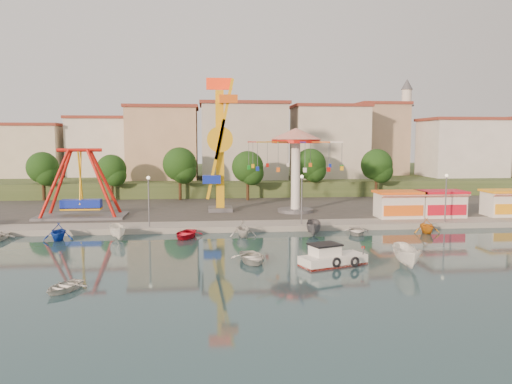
{
  "coord_description": "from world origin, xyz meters",
  "views": [
    {
      "loc": [
        -2.02,
        -38.83,
        9.65
      ],
      "look_at": [
        3.22,
        14.0,
        4.0
      ],
      "focal_mm": 35.0,
      "sensor_mm": 36.0,
      "label": 1
    }
  ],
  "objects": [
    {
      "name": "moored_boat_2",
      "position": [
        -10.68,
        9.8,
        0.72
      ],
      "size": [
        2.45,
        3.99,
        1.45
      ],
      "primitive_type": "imported",
      "rotation": [
        0.0,
        0.0,
        0.3
      ],
      "color": "white",
      "rests_on": "ground"
    },
    {
      "name": "moored_boat_4",
      "position": [
        1.49,
        9.8,
        0.8
      ],
      "size": [
        2.89,
        3.27,
        1.6
      ],
      "primitive_type": "imported",
      "rotation": [
        0.0,
        0.0,
        0.09
      ],
      "color": "silver",
      "rests_on": "ground"
    },
    {
      "name": "tree_3",
      "position": [
        4.0,
        34.36,
        5.55
      ],
      "size": [
        4.68,
        4.68,
        7.32
      ],
      "color": "#382314",
      "rests_on": "quay_deck"
    },
    {
      "name": "moored_boat_6",
      "position": [
        13.06,
        9.8,
        0.36
      ],
      "size": [
        3.24,
        3.97,
        0.72
      ],
      "primitive_type": "imported",
      "rotation": [
        0.0,
        0.0,
        -0.24
      ],
      "color": "silver",
      "rests_on": "ground"
    },
    {
      "name": "building_6",
      "position": [
        44.15,
        48.77,
        9.18
      ],
      "size": [
        8.23,
        8.98,
        12.36
      ],
      "primitive_type": "cube",
      "color": "silver",
      "rests_on": "hill_terrace"
    },
    {
      "name": "building_4",
      "position": [
        19.07,
        52.2,
        7.62
      ],
      "size": [
        10.75,
        9.23,
        9.24
      ],
      "primitive_type": "cube",
      "color": "beige",
      "rests_on": "hill_terrace"
    },
    {
      "name": "skiff",
      "position": [
        13.01,
        -3.16,
        0.84
      ],
      "size": [
        2.18,
        4.53,
        1.68
      ],
      "primitive_type": "imported",
      "rotation": [
        0.0,
        0.0,
        -0.13
      ],
      "color": "white",
      "rests_on": "ground"
    },
    {
      "name": "tree_1",
      "position": [
        -16.0,
        36.24,
        5.2
      ],
      "size": [
        4.35,
        4.35,
        6.8
      ],
      "color": "#382314",
      "rests_on": "quay_deck"
    },
    {
      "name": "tree_2",
      "position": [
        -6.0,
        35.81,
        5.92
      ],
      "size": [
        5.02,
        5.02,
        7.85
      ],
      "color": "#382314",
      "rests_on": "quay_deck"
    },
    {
      "name": "building_2",
      "position": [
        -8.19,
        51.96,
        8.62
      ],
      "size": [
        11.95,
        9.28,
        11.23
      ],
      "primitive_type": "cube",
      "color": "tan",
      "rests_on": "hill_terrace"
    },
    {
      "name": "booth_right",
      "position": [
        33.28,
        16.49,
        2.16
      ],
      "size": [
        5.4,
        3.78,
        3.08
      ],
      "color": "white",
      "rests_on": "quay_deck"
    },
    {
      "name": "moored_boat_1",
      "position": [
        -16.23,
        9.8,
        0.84
      ],
      "size": [
        3.0,
        3.41,
        1.69
      ],
      "primitive_type": "imported",
      "rotation": [
        0.0,
        0.0,
        0.08
      ],
      "color": "#153CB8",
      "rests_on": "ground"
    },
    {
      "name": "lamp_post_3",
      "position": [
        24.0,
        13.0,
        3.1
      ],
      "size": [
        0.14,
        0.14,
        5.0
      ],
      "primitive_type": "cylinder",
      "color": "#59595E",
      "rests_on": "quay_deck"
    },
    {
      "name": "ground",
      "position": [
        0.0,
        0.0,
        0.0
      ],
      "size": [
        200.0,
        200.0,
        0.0
      ],
      "primitive_type": "plane",
      "color": "#132E34",
      "rests_on": "ground"
    },
    {
      "name": "tree_5",
      "position": [
        24.0,
        35.54,
        5.71
      ],
      "size": [
        4.83,
        4.83,
        7.54
      ],
      "color": "#382314",
      "rests_on": "quay_deck"
    },
    {
      "name": "asphalt_pad",
      "position": [
        0.0,
        30.0,
        0.6
      ],
      "size": [
        90.0,
        28.0,
        0.01
      ],
      "primitive_type": "cube",
      "color": "#4C4944",
      "rests_on": "quay_deck"
    },
    {
      "name": "building_0",
      "position": [
        -33.37,
        46.06,
        8.93
      ],
      "size": [
        9.26,
        9.53,
        11.87
      ],
      "primitive_type": "cube",
      "color": "beige",
      "rests_on": "hill_terrace"
    },
    {
      "name": "moored_boat_5",
      "position": [
        8.66,
        9.8,
        0.76
      ],
      "size": [
        2.31,
        4.18,
        1.53
      ],
      "primitive_type": "imported",
      "rotation": [
        0.0,
        0.0,
        -0.22
      ],
      "color": "#5E5D62",
      "rests_on": "ground"
    },
    {
      "name": "lamp_post_1",
      "position": [
        -8.0,
        13.0,
        3.1
      ],
      "size": [
        0.14,
        0.14,
        5.0
      ],
      "primitive_type": "cylinder",
      "color": "#59595E",
      "rests_on": "quay_deck"
    },
    {
      "name": "booth_left",
      "position": [
        20.05,
        16.49,
        2.16
      ],
      "size": [
        5.4,
        3.78,
        3.08
      ],
      "color": "white",
      "rests_on": "quay_deck"
    },
    {
      "name": "building_7",
      "position": [
        56.03,
        53.7,
        7.38
      ],
      "size": [
        11.59,
        10.93,
        8.76
      ],
      "primitive_type": "cube",
      "color": "beige",
      "rests_on": "hill_terrace"
    },
    {
      "name": "pirate_ship_ride",
      "position": [
        -16.48,
        19.95,
        4.39
      ],
      "size": [
        10.0,
        5.0,
        8.0
      ],
      "color": "#59595E",
      "rests_on": "quay_deck"
    },
    {
      "name": "lamp_post_2",
      "position": [
        8.0,
        13.0,
        3.1
      ],
      "size": [
        0.14,
        0.14,
        5.0
      ],
      "primitive_type": "cylinder",
      "color": "#59595E",
      "rests_on": "quay_deck"
    },
    {
      "name": "hill_terrace",
      "position": [
        0.0,
        67.0,
        1.5
      ],
      "size": [
        200.0,
        60.0,
        3.0
      ],
      "primitive_type": "cube",
      "color": "#384C26",
      "rests_on": "ground"
    },
    {
      "name": "minaret",
      "position": [
        36.0,
        54.0,
        12.55
      ],
      "size": [
        2.8,
        2.8,
        18.0
      ],
      "color": "silver",
      "rests_on": "hill_terrace"
    },
    {
      "name": "moored_boat_7",
      "position": [
        20.47,
        9.8,
        0.79
      ],
      "size": [
        2.89,
        3.26,
        1.58
      ],
      "primitive_type": "imported",
      "rotation": [
        0.0,
        0.0,
        -0.11
      ],
      "color": "orange",
      "rests_on": "ground"
    },
    {
      "name": "wave_swinger",
      "position": [
        8.9,
        21.82,
        8.2
      ],
      "size": [
        11.6,
        11.6,
        10.4
      ],
      "color": "#59595E",
      "rests_on": "quay_deck"
    },
    {
      "name": "quay_deck",
      "position": [
        0.0,
        62.0,
        0.3
      ],
      "size": [
        200.0,
        100.0,
        0.6
      ],
      "primitive_type": "cube",
      "color": "#9E998E",
      "rests_on": "ground"
    },
    {
      "name": "building_5",
      "position": [
        32.37,
        50.33,
        8.61
      ],
      "size": [
        12.77,
        10.96,
        11.21
      ],
      "primitive_type": "cube",
      "color": "tan",
      "rests_on": "hill_terrace"
    },
    {
      "name": "rowboat_a",
      "position": [
        1.43,
        -0.62,
        0.4
      ],
      "size": [
        3.36,
        4.29,
        0.81
      ],
      "primitive_type": "imported",
      "rotation": [
        0.0,
        0.0,
        0.16
      ],
      "color": "silver",
      "rests_on": "ground"
    },
    {
      "name": "building_1",
      "position": [
        -21.33,
        51.38,
        7.32
      ],
      "size": [
        12.33,
        9.01,
        8.63
      ],
      "primitive_type": "cube",
      "color": "silver",
      "rests_on": "hill_terrace"
    },
    {
      "name": "cabin_motorboat",
      "position": [
        7.43,
        -2.07,
        0.48
      ],
      "size": [
        5.51,
        3.63,
        1.81
      ],
      "rotation": [
        0.0,
        0.0,
        0.35
      ],
      "color": "white",
      "rests_on": "ground"
    },
    {
      "name": "moored_boat_3",
      "position": [
        -4.15,
        9.8,
        0.4
      ],
      "size": [
        3.65,
        4.43,
        0.8
      ],
      "primitive_type": "imported",
      "rotation": [
        0.0,
        0.0,
        -0.26
      ],
      "color": "red",
      "rests_on": "ground"
    },
    {
      "name": "booth_mid",
      "position": [
        25.2,
        16.49,
        2.16
      ],
      "size": [
        5.4,
        3.78,
        3.08
      ],
      "color": "white",
      "rests_on": "quay_deck"
    },
    {
      "name": "tree_0",
      "position": [
        -26.0,
        36.98,
        5.47
      ],
      "size": [
        4.6,
        4.6,
        7.19
      ],
      "color": "#382314",
      "rests_on": "quay_deck"
    },
    {
      "name": "tree_4",
      "position": [
        14.0,
        37.35,
        5.75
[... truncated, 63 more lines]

